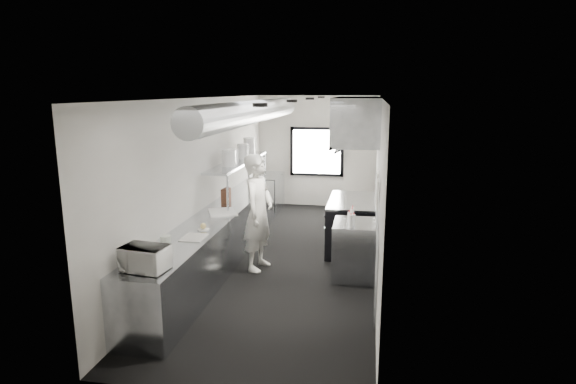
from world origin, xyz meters
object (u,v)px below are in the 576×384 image
at_px(far_work_table, 266,193).
at_px(squeeze_bottle_e, 353,212).
at_px(plate_stack_d, 249,147).
at_px(microwave, 145,258).
at_px(knife_block, 226,195).
at_px(cutting_board, 223,212).
at_px(exhaust_hood, 357,121).
at_px(bottle_station, 354,250).
at_px(squeeze_bottle_a, 351,221).
at_px(pass_shelf, 239,162).
at_px(line_cook, 258,212).
at_px(range, 351,224).
at_px(prep_counter, 219,238).
at_px(squeeze_bottle_c, 349,217).
at_px(deli_tub_b, 166,239).
at_px(plate_stack_a, 229,158).
at_px(plate_stack_c, 243,151).
at_px(squeeze_bottle_b, 353,220).
at_px(plate_stack_b, 232,156).
at_px(squeeze_bottle_d, 352,214).
at_px(small_plate, 203,229).
at_px(deli_tub_a, 150,254).

distance_m(far_work_table, squeeze_bottle_e, 4.24).
height_order(far_work_table, plate_stack_d, plate_stack_d).
xyz_separation_m(microwave, knife_block, (-0.10, 3.41, -0.01)).
bearing_deg(cutting_board, exhaust_hood, 28.63).
height_order(bottle_station, squeeze_bottle_a, squeeze_bottle_a).
xyz_separation_m(pass_shelf, far_work_table, (0.04, 2.20, -1.09)).
height_order(line_cook, squeeze_bottle_a, line_cook).
bearing_deg(line_cook, knife_block, 54.85).
xyz_separation_m(pass_shelf, range, (2.23, -0.30, -1.07)).
height_order(prep_counter, range, range).
distance_m(squeeze_bottle_c, squeeze_bottle_e, 0.33).
bearing_deg(microwave, line_cook, 80.89).
distance_m(deli_tub_b, cutting_board, 1.72).
bearing_deg(squeeze_bottle_a, microwave, -136.17).
distance_m(bottle_station, microwave, 3.40).
distance_m(exhaust_hood, far_work_table, 3.88).
relative_size(prep_counter, range, 3.75).
distance_m(plate_stack_a, plate_stack_d, 1.51).
bearing_deg(far_work_table, squeeze_bottle_a, -61.80).
height_order(plate_stack_a, plate_stack_c, plate_stack_c).
height_order(far_work_table, squeeze_bottle_b, squeeze_bottle_b).
bearing_deg(line_cook, bottle_station, -82.96).
xyz_separation_m(bottle_station, plate_stack_b, (-2.35, 1.30, 1.26)).
relative_size(deli_tub_b, squeeze_bottle_c, 0.93).
relative_size(exhaust_hood, plate_stack_b, 7.71).
bearing_deg(cutting_board, knife_block, 102.74).
bearing_deg(plate_stack_a, line_cook, -49.50).
bearing_deg(exhaust_hood, plate_stack_d, 154.28).
xyz_separation_m(range, cutting_board, (-2.11, -1.18, 0.44)).
xyz_separation_m(prep_counter, far_work_table, (0.00, 3.70, 0.00)).
relative_size(plate_stack_a, squeeze_bottle_a, 1.56).
height_order(pass_shelf, squeeze_bottle_c, pass_shelf).
height_order(plate_stack_c, squeeze_bottle_d, plate_stack_c).
bearing_deg(line_cook, microwave, 175.42).
height_order(line_cook, small_plate, line_cook).
relative_size(plate_stack_d, squeeze_bottle_b, 2.21).
xyz_separation_m(prep_counter, range, (2.19, 1.20, 0.02)).
relative_size(bottle_station, plate_stack_a, 2.93).
relative_size(plate_stack_c, plate_stack_d, 0.83).
bearing_deg(plate_stack_a, knife_block, -153.55).
distance_m(bottle_station, line_cook, 1.66).
bearing_deg(pass_shelf, deli_tub_a, -91.09).
height_order(cutting_board, plate_stack_d, plate_stack_d).
bearing_deg(squeeze_bottle_c, squeeze_bottle_e, 83.34).
xyz_separation_m(exhaust_hood, squeeze_bottle_d, (-0.00, -1.21, -1.41)).
bearing_deg(plate_stack_c, deli_tub_a, -91.05).
bearing_deg(plate_stack_a, deli_tub_b, -93.37).
bearing_deg(squeeze_bottle_a, deli_tub_a, -143.07).
xyz_separation_m(pass_shelf, squeeze_bottle_b, (2.32, -1.85, -0.55)).
bearing_deg(cutting_board, squeeze_bottle_b, -9.45).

